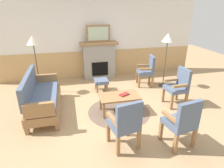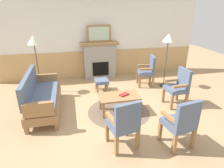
# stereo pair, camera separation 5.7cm
# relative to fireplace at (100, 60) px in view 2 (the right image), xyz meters

# --- Properties ---
(ground_plane) EXTENTS (14.00, 14.00, 0.00)m
(ground_plane) POSITION_rel_fireplace_xyz_m (0.00, -2.35, -0.65)
(ground_plane) COLOR tan
(wall_back) EXTENTS (7.20, 0.14, 2.70)m
(wall_back) POSITION_rel_fireplace_xyz_m (0.00, 0.25, 0.66)
(wall_back) COLOR white
(wall_back) RESTS_ON ground_plane
(fireplace) EXTENTS (1.30, 0.44, 1.28)m
(fireplace) POSITION_rel_fireplace_xyz_m (0.00, 0.00, 0.00)
(fireplace) COLOR gray
(fireplace) RESTS_ON ground_plane
(framed_picture) EXTENTS (0.80, 0.04, 0.56)m
(framed_picture) POSITION_rel_fireplace_xyz_m (0.00, 0.00, 0.91)
(framed_picture) COLOR olive
(framed_picture) RESTS_ON fireplace
(couch) EXTENTS (0.70, 1.80, 0.98)m
(couch) POSITION_rel_fireplace_xyz_m (-1.75, -2.06, -0.26)
(couch) COLOR olive
(couch) RESTS_ON ground_plane
(coffee_table) EXTENTS (0.96, 0.56, 0.44)m
(coffee_table) POSITION_rel_fireplace_xyz_m (0.06, -2.48, -0.27)
(coffee_table) COLOR olive
(coffee_table) RESTS_ON ground_plane
(round_rug) EXTENTS (1.53, 1.53, 0.01)m
(round_rug) POSITION_rel_fireplace_xyz_m (0.06, -2.48, -0.65)
(round_rug) COLOR brown
(round_rug) RESTS_ON ground_plane
(book_on_table) EXTENTS (0.26, 0.22, 0.03)m
(book_on_table) POSITION_rel_fireplace_xyz_m (0.19, -2.48, -0.20)
(book_on_table) COLOR maroon
(book_on_table) RESTS_ON coffee_table
(footstool) EXTENTS (0.40, 0.40, 0.36)m
(footstool) POSITION_rel_fireplace_xyz_m (-0.14, -1.15, -0.37)
(footstool) COLOR olive
(footstool) RESTS_ON ground_plane
(armchair_near_fireplace) EXTENTS (0.50, 0.50, 0.98)m
(armchair_near_fireplace) POSITION_rel_fireplace_xyz_m (1.65, -2.45, -0.11)
(armchair_near_fireplace) COLOR olive
(armchair_near_fireplace) RESTS_ON ground_plane
(armchair_by_window_left) EXTENTS (0.56, 0.56, 0.98)m
(armchair_by_window_left) POSITION_rel_fireplace_xyz_m (1.39, -1.06, -0.11)
(armchair_by_window_left) COLOR olive
(armchair_by_window_left) RESTS_ON ground_plane
(armchair_front_left) EXTENTS (0.55, 0.55, 0.98)m
(armchair_front_left) POSITION_rel_fireplace_xyz_m (0.83, -3.92, -0.11)
(armchair_front_left) COLOR olive
(armchair_front_left) RESTS_ON ground_plane
(armchair_front_center) EXTENTS (0.56, 0.56, 0.98)m
(armchair_front_center) POSITION_rel_fireplace_xyz_m (-0.17, -3.73, -0.11)
(armchair_front_center) COLOR olive
(armchair_front_center) RESTS_ON ground_plane
(floor_lamp_by_couch) EXTENTS (0.36, 0.36, 1.68)m
(floor_lamp_by_couch) POSITION_rel_fireplace_xyz_m (-1.96, -0.78, 0.80)
(floor_lamp_by_couch) COLOR #332D28
(floor_lamp_by_couch) RESTS_ON ground_plane
(floor_lamp_by_chairs) EXTENTS (0.36, 0.36, 1.68)m
(floor_lamp_by_chairs) POSITION_rel_fireplace_xyz_m (1.89, -1.24, 0.80)
(floor_lamp_by_chairs) COLOR #332D28
(floor_lamp_by_chairs) RESTS_ON ground_plane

